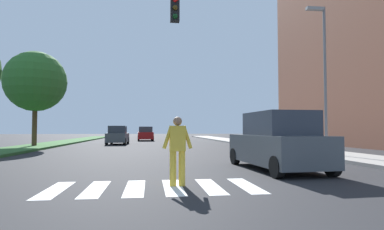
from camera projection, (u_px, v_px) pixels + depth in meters
The scene contains 11 objects.
ground_plane at pixel (151, 144), 29.60m from camera, with size 140.00×140.00×0.00m, color #262628.
crosswalk at pixel (154, 187), 7.58m from camera, with size 4.95×2.20×0.01m.
median_strip at pixel (45, 145), 26.49m from camera, with size 3.02×64.00×0.15m, color #2D5B28.
tree_far at pixel (35, 82), 24.54m from camera, with size 4.60×4.60×7.22m.
sidewalk_right at pixel (254, 144), 28.82m from camera, with size 3.00×64.00×0.15m, color #9E9991.
street_lamp_right at pixel (323, 66), 16.25m from camera, with size 1.02×0.24×7.50m.
pedestrian_performer at pixel (177, 148), 7.83m from camera, with size 0.75×0.25×1.69m.
suv_crossing at pixel (277, 143), 10.95m from camera, with size 2.21×4.70×1.97m.
sedan_midblock at pixel (118, 136), 29.55m from camera, with size 1.87×4.07×1.71m.
sedan_distant at pixel (146, 134), 39.32m from camera, with size 2.03×4.64×1.71m.
sedan_far_horizon at pixel (145, 133), 52.98m from camera, with size 2.17×4.70×1.76m.
Camera 1 is at (-0.10, 0.06, 1.38)m, focal length 29.93 mm.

